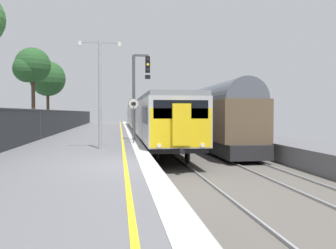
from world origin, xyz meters
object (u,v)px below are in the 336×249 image
(background_tree_left, at_px, (31,67))
(signal_gantry, at_px, (138,87))
(commuter_train_at_platform, at_px, (146,117))
(freight_train_adjacent_track, at_px, (178,114))
(speed_limit_sign, at_px, (134,114))
(background_tree_centre, at_px, (47,79))
(platform_lamp_mid, at_px, (100,84))

(background_tree_left, bearing_deg, signal_gantry, -52.74)
(commuter_train_at_platform, relative_size, signal_gantry, 7.72)
(background_tree_left, bearing_deg, freight_train_adjacent_track, 22.72)
(commuter_train_at_platform, distance_m, background_tree_left, 11.54)
(commuter_train_at_platform, relative_size, speed_limit_sign, 16.35)
(speed_limit_sign, relative_size, background_tree_left, 0.33)
(commuter_train_at_platform, xyz_separation_m, background_tree_centre, (-10.40, 5.27, 4.03))
(freight_train_adjacent_track, distance_m, platform_lamp_mid, 24.11)
(freight_train_adjacent_track, relative_size, background_tree_left, 5.96)
(speed_limit_sign, height_order, platform_lamp_mid, platform_lamp_mid)
(background_tree_centre, bearing_deg, signal_gantry, -64.22)
(signal_gantry, xyz_separation_m, speed_limit_sign, (-0.36, -2.13, -1.67))
(freight_train_adjacent_track, xyz_separation_m, background_tree_left, (-14.51, -6.08, 4.36))
(signal_gantry, distance_m, background_tree_left, 15.14)
(signal_gantry, bearing_deg, platform_lamp_mid, -112.56)
(freight_train_adjacent_track, relative_size, background_tree_centre, 6.18)
(freight_train_adjacent_track, bearing_deg, background_tree_left, -157.28)
(speed_limit_sign, bearing_deg, background_tree_left, 121.75)
(freight_train_adjacent_track, height_order, signal_gantry, signal_gantry)
(freight_train_adjacent_track, relative_size, signal_gantry, 8.66)
(signal_gantry, distance_m, speed_limit_sign, 2.73)
(freight_train_adjacent_track, xyz_separation_m, background_tree_centre, (-14.41, 0.53, 3.83))
(signal_gantry, height_order, speed_limit_sign, signal_gantry)
(commuter_train_at_platform, height_order, freight_train_adjacent_track, freight_train_adjacent_track)
(platform_lamp_mid, distance_m, background_tree_left, 18.39)
(speed_limit_sign, bearing_deg, platform_lamp_mid, -121.07)
(commuter_train_at_platform, bearing_deg, speed_limit_sign, -96.86)
(background_tree_left, height_order, background_tree_centre, background_tree_left)
(background_tree_centre, bearing_deg, speed_limit_sign, -67.45)
(signal_gantry, bearing_deg, background_tree_centre, 115.78)
(freight_train_adjacent_track, xyz_separation_m, platform_lamp_mid, (-7.53, -22.86, 1.54))
(freight_train_adjacent_track, height_order, speed_limit_sign, freight_train_adjacent_track)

